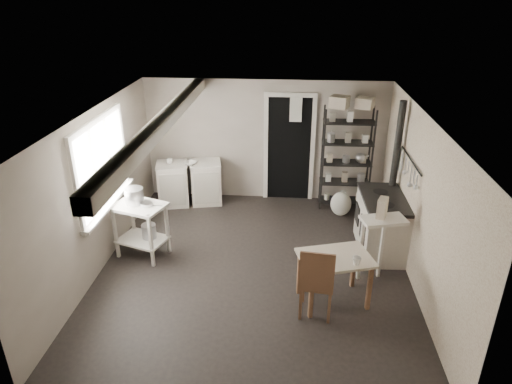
# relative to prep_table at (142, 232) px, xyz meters

# --- Properties ---
(floor) EXTENTS (5.00, 5.00, 0.00)m
(floor) POSITION_rel_prep_table_xyz_m (1.75, -0.22, -0.40)
(floor) COLOR black
(floor) RESTS_ON ground
(ceiling) EXTENTS (5.00, 5.00, 0.00)m
(ceiling) POSITION_rel_prep_table_xyz_m (1.75, -0.22, 1.90)
(ceiling) COLOR silver
(ceiling) RESTS_ON wall_back
(wall_back) EXTENTS (4.50, 0.02, 2.30)m
(wall_back) POSITION_rel_prep_table_xyz_m (1.75, 2.28, 0.75)
(wall_back) COLOR #A69A8D
(wall_back) RESTS_ON ground
(wall_front) EXTENTS (4.50, 0.02, 2.30)m
(wall_front) POSITION_rel_prep_table_xyz_m (1.75, -2.72, 0.75)
(wall_front) COLOR #A69A8D
(wall_front) RESTS_ON ground
(wall_left) EXTENTS (0.02, 5.00, 2.30)m
(wall_left) POSITION_rel_prep_table_xyz_m (-0.50, -0.22, 0.75)
(wall_left) COLOR #A69A8D
(wall_left) RESTS_ON ground
(wall_right) EXTENTS (0.02, 5.00, 2.30)m
(wall_right) POSITION_rel_prep_table_xyz_m (4.00, -0.22, 0.75)
(wall_right) COLOR #A69A8D
(wall_right) RESTS_ON ground
(window) EXTENTS (0.12, 1.76, 1.28)m
(window) POSITION_rel_prep_table_xyz_m (-0.47, -0.02, 1.10)
(window) COLOR silver
(window) RESTS_ON wall_left
(doorway) EXTENTS (0.96, 0.10, 2.08)m
(doorway) POSITION_rel_prep_table_xyz_m (2.20, 2.25, 0.60)
(doorway) COLOR silver
(doorway) RESTS_ON ground
(ceiling_beam) EXTENTS (0.18, 5.00, 0.18)m
(ceiling_beam) POSITION_rel_prep_table_xyz_m (0.55, -0.22, 1.80)
(ceiling_beam) COLOR silver
(ceiling_beam) RESTS_ON ceiling
(wallpaper_panel) EXTENTS (0.01, 5.00, 2.30)m
(wallpaper_panel) POSITION_rel_prep_table_xyz_m (3.99, -0.22, 0.75)
(wallpaper_panel) COLOR beige
(wallpaper_panel) RESTS_ON wall_right
(utensil_rail) EXTENTS (0.06, 1.20, 0.44)m
(utensil_rail) POSITION_rel_prep_table_xyz_m (3.94, 0.38, 1.15)
(utensil_rail) COLOR silver
(utensil_rail) RESTS_ON wall_right
(prep_table) EXTENTS (0.88, 0.75, 0.86)m
(prep_table) POSITION_rel_prep_table_xyz_m (0.00, 0.00, 0.00)
(prep_table) COLOR silver
(prep_table) RESTS_ON ground
(stockpot) EXTENTS (0.35, 0.35, 0.30)m
(stockpot) POSITION_rel_prep_table_xyz_m (-0.08, 0.07, 0.54)
(stockpot) COLOR silver
(stockpot) RESTS_ON prep_table
(saucepan) EXTENTS (0.23, 0.23, 0.10)m
(saucepan) POSITION_rel_prep_table_xyz_m (0.12, -0.00, 0.45)
(saucepan) COLOR silver
(saucepan) RESTS_ON prep_table
(bucket) EXTENTS (0.23, 0.23, 0.24)m
(bucket) POSITION_rel_prep_table_xyz_m (0.10, 0.04, -0.02)
(bucket) COLOR silver
(bucket) RESTS_ON prep_table
(base_cabinets) EXTENTS (1.32, 0.78, 0.82)m
(base_cabinets) POSITION_rel_prep_table_xyz_m (0.34, 1.89, 0.06)
(base_cabinets) COLOR beige
(base_cabinets) RESTS_ON ground
(mixing_bowl) EXTENTS (0.39, 0.39, 0.07)m
(mixing_bowl) POSITION_rel_prep_table_xyz_m (0.39, 1.79, 0.56)
(mixing_bowl) COLOR silver
(mixing_bowl) RESTS_ON base_cabinets
(counter_cup) EXTENTS (0.15, 0.15, 0.09)m
(counter_cup) POSITION_rel_prep_table_xyz_m (-0.00, 1.84, 0.56)
(counter_cup) COLOR silver
(counter_cup) RESTS_ON base_cabinets
(shelf_rack) EXTENTS (0.91, 0.36, 1.90)m
(shelf_rack) POSITION_rel_prep_table_xyz_m (3.24, 1.96, 0.55)
(shelf_rack) COLOR black
(shelf_rack) RESTS_ON ground
(shelf_jar) EXTENTS (0.10, 0.11, 0.20)m
(shelf_jar) POSITION_rel_prep_table_xyz_m (2.95, 2.01, 0.97)
(shelf_jar) COLOR silver
(shelf_jar) RESTS_ON shelf_rack
(storage_box_a) EXTENTS (0.38, 0.36, 0.21)m
(storage_box_a) POSITION_rel_prep_table_xyz_m (3.04, 1.92, 1.61)
(storage_box_a) COLOR beige
(storage_box_a) RESTS_ON shelf_rack
(storage_box_b) EXTENTS (0.36, 0.35, 0.18)m
(storage_box_b) POSITION_rel_prep_table_xyz_m (3.47, 1.94, 1.59)
(storage_box_b) COLOR beige
(storage_box_b) RESTS_ON shelf_rack
(stove) EXTENTS (0.67, 1.17, 0.91)m
(stove) POSITION_rel_prep_table_xyz_m (3.67, 0.44, 0.04)
(stove) COLOR beige
(stove) RESTS_ON ground
(stovepipe) EXTENTS (0.16, 0.16, 1.52)m
(stovepipe) POSITION_rel_prep_table_xyz_m (3.87, 0.94, 1.19)
(stovepipe) COLOR black
(stovepipe) RESTS_ON stove
(side_ledge) EXTENTS (0.68, 0.47, 0.94)m
(side_ledge) POSITION_rel_prep_table_xyz_m (3.52, -0.31, 0.03)
(side_ledge) COLOR silver
(side_ledge) RESTS_ON ground
(oats_box) EXTENTS (0.18, 0.22, 0.28)m
(oats_box) POSITION_rel_prep_table_xyz_m (3.49, -0.27, 0.61)
(oats_box) COLOR beige
(oats_box) RESTS_ON side_ledge
(work_table) EXTENTS (1.05, 0.86, 0.69)m
(work_table) POSITION_rel_prep_table_xyz_m (2.84, -0.92, -0.02)
(work_table) COLOR beige
(work_table) RESTS_ON ground
(table_cup) EXTENTS (0.12, 0.12, 0.10)m
(table_cup) POSITION_rel_prep_table_xyz_m (3.09, -1.07, 0.41)
(table_cup) COLOR silver
(table_cup) RESTS_ON work_table
(chair) EXTENTS (0.46, 0.48, 1.01)m
(chair) POSITION_rel_prep_table_xyz_m (2.61, -1.17, 0.08)
(chair) COLOR brown
(chair) RESTS_ON ground
(flour_sack) EXTENTS (0.45, 0.41, 0.45)m
(flour_sack) POSITION_rel_prep_table_xyz_m (3.17, 1.59, -0.16)
(flour_sack) COLOR beige
(flour_sack) RESTS_ON ground
(floor_crock) EXTENTS (0.13, 0.13, 0.15)m
(floor_crock) POSITION_rel_prep_table_xyz_m (3.25, -0.13, -0.33)
(floor_crock) COLOR silver
(floor_crock) RESTS_ON ground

